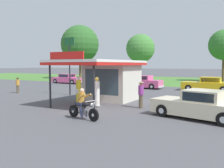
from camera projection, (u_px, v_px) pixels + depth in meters
name	position (u px, v px, depth m)	size (l,w,h in m)	color
ground_plane	(93.00, 111.00, 14.80)	(300.00, 300.00, 0.00)	#4C4C51
grass_verge_strip	(192.00, 81.00, 40.98)	(120.00, 24.00, 0.01)	#477A33
service_station_kiosk	(110.00, 77.00, 18.86)	(4.21, 7.59, 3.52)	beige
gas_pump_nearside	(79.00, 92.00, 16.68)	(0.44, 0.44, 1.99)	slate
gas_pump_offside	(97.00, 93.00, 15.97)	(0.44, 0.44, 1.97)	slate
motorcycle_with_rider	(83.00, 106.00, 12.47)	(2.12, 0.79, 1.58)	black
featured_classic_sedan	(199.00, 106.00, 12.54)	(5.10, 2.89, 1.50)	beige
parked_car_back_row_far_right	(125.00, 79.00, 34.47)	(5.79, 2.84, 1.48)	#7AC6D1
parked_car_second_row_spare	(67.00, 79.00, 36.15)	(5.06, 2.00, 1.40)	#E55993
parked_car_back_row_left	(207.00, 85.00, 25.66)	(5.14, 2.05, 1.48)	gold
parked_car_back_row_centre_right	(142.00, 82.00, 28.70)	(4.97, 1.99, 1.50)	#E55993
bystander_leaning_by_kiosk	(141.00, 94.00, 15.59)	(0.37, 0.37, 1.68)	brown
bystander_strolling_foreground	(18.00, 85.00, 23.90)	(0.34, 0.34, 1.51)	brown
tree_oak_distant_spare	(140.00, 49.00, 42.74)	(4.99, 4.99, 8.06)	brown
tree_oak_right	(224.00, 45.00, 39.61)	(4.95, 4.95, 8.44)	brown
tree_oak_far_right	(80.00, 45.00, 48.36)	(7.46, 7.46, 10.49)	brown
roadside_pole_sign	(70.00, 56.00, 22.03)	(1.10, 0.12, 5.19)	black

